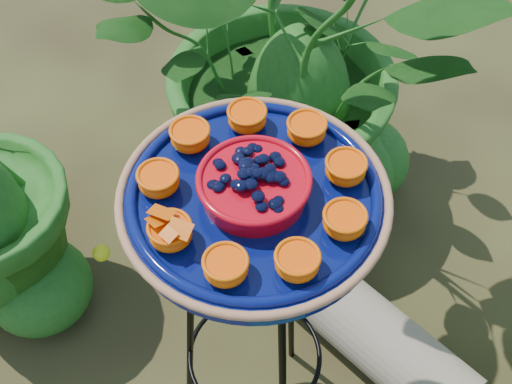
{
  "coord_description": "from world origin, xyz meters",
  "views": [
    {
      "loc": [
        0.44,
        -0.52,
        1.69
      ],
      "look_at": [
        -0.04,
        -0.07,
        0.85
      ],
      "focal_mm": 50.0,
      "sensor_mm": 36.0,
      "label": 1
    }
  ],
  "objects": [
    {
      "name": "tripod_stand",
      "position": [
        -0.05,
        -0.07,
        0.48
      ],
      "size": [
        0.34,
        0.34,
        0.8
      ],
      "rotation": [
        0.0,
        0.0,
        0.2
      ],
      "color": "black",
      "rests_on": "ground"
    },
    {
      "name": "shrub_back_left",
      "position": [
        -0.49,
        0.5,
        0.51
      ],
      "size": [
        1.2,
        1.15,
        1.02
      ],
      "primitive_type": "imported",
      "rotation": [
        0.0,
        0.0,
        0.54
      ],
      "color": "#185015",
      "rests_on": "ground"
    },
    {
      "name": "driftwood_log",
      "position": [
        0.06,
        0.24,
        0.09
      ],
      "size": [
        0.53,
        0.19,
        0.18
      ],
      "primitive_type": "cylinder",
      "rotation": [
        0.0,
        1.57,
        0.02
      ],
      "color": "gray",
      "rests_on": "ground"
    },
    {
      "name": "feeder_dish",
      "position": [
        -0.05,
        -0.07,
        0.83
      ],
      "size": [
        0.47,
        0.47,
        0.1
      ],
      "rotation": [
        0.0,
        0.0,
        0.2
      ],
      "color": "#060F4F",
      "rests_on": "tripod_stand"
    }
  ]
}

